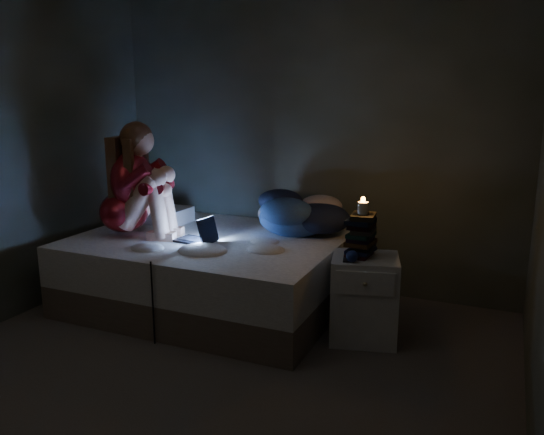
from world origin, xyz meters
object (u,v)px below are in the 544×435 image
Objects in this scene: nightstand at (364,298)px; woman at (122,179)px; bed at (210,271)px; candle at (363,211)px; phone at (346,257)px; laptop at (195,228)px.

woman is at bearing 167.97° from nightstand.
woman is 2.09m from nightstand.
bed is 1.42m from candle.
nightstand is 4.26× the size of phone.
bed is at bearing 170.59° from phone.
phone is (1.84, -0.00, -0.42)m from woman.
laptop is 2.14× the size of phone.
bed is 1.25m from phone.
phone is (1.19, -0.22, 0.32)m from bed.
candle is at bearing 8.92° from laptop.
laptop is 1.32m from candle.
bed is 0.42m from laptop.
nightstand is 0.61m from candle.
candle is at bearing -5.19° from bed.
woman reaches higher than bed.
nightstand is 7.46× the size of candle.
nightstand is 0.34m from phone.
laptop reaches higher than nightstand.
woman is at bearing -179.16° from phone.
phone reaches higher than bed.
laptop is 3.74× the size of candle.
woman is at bearing -161.84° from bed.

